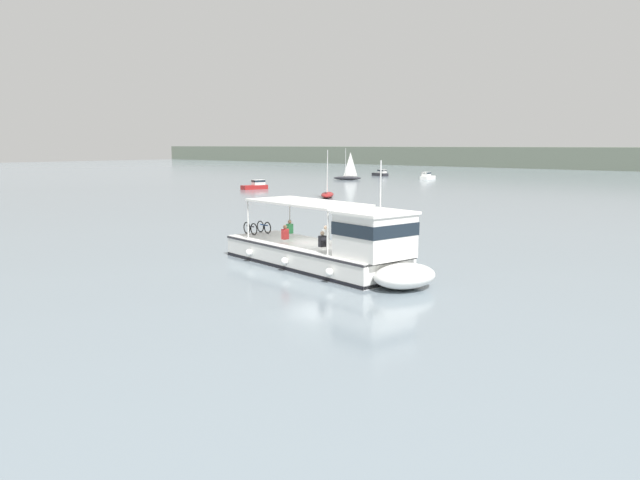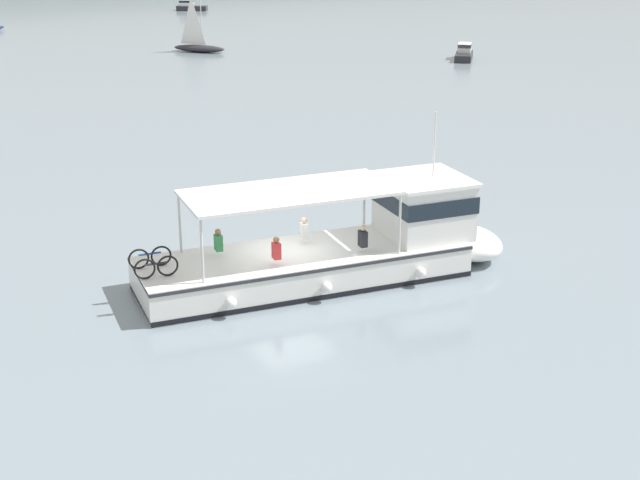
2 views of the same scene
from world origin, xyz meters
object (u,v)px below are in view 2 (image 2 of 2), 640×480
(ferry_main, at_px, (348,247))
(motorboat_off_bow, at_px, (464,53))
(motorboat_far_left, at_px, (190,6))
(sailboat_outer_anchorage, at_px, (199,46))

(ferry_main, height_order, motorboat_off_bow, ferry_main)
(motorboat_far_left, relative_size, sailboat_outer_anchorage, 0.68)
(motorboat_far_left, distance_m, sailboat_outer_anchorage, 34.17)
(ferry_main, bearing_deg, motorboat_off_bow, 46.06)
(ferry_main, relative_size, motorboat_off_bow, 3.69)
(motorboat_off_bow, height_order, sailboat_outer_anchorage, sailboat_outer_anchorage)
(ferry_main, xyz_separation_m, sailboat_outer_anchorage, (16.18, 49.31, -0.47))
(sailboat_outer_anchorage, bearing_deg, motorboat_off_bow, -41.49)
(motorboat_far_left, bearing_deg, motorboat_off_bow, -84.89)
(motorboat_far_left, xyz_separation_m, motorboat_off_bow, (4.18, -46.67, 0.00))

